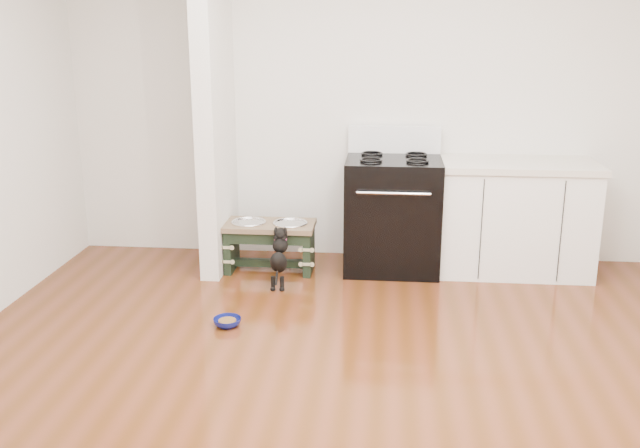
% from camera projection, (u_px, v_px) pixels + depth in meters
% --- Properties ---
extents(ground, '(5.00, 5.00, 0.00)m').
position_uv_depth(ground, '(345.00, 398.00, 3.89)').
color(ground, '#4E260E').
rests_on(ground, ground).
extents(room_shell, '(5.00, 5.00, 5.00)m').
position_uv_depth(room_shell, '(348.00, 98.00, 3.44)').
color(room_shell, silver).
rests_on(room_shell, ground).
extents(partition_wall, '(0.15, 0.80, 2.70)m').
position_uv_depth(partition_wall, '(215.00, 103.00, 5.63)').
color(partition_wall, silver).
rests_on(partition_wall, ground).
extents(oven_range, '(0.76, 0.69, 1.14)m').
position_uv_depth(oven_range, '(393.00, 212.00, 5.80)').
color(oven_range, black).
rests_on(oven_range, ground).
extents(cabinet_run, '(1.24, 0.64, 0.91)m').
position_uv_depth(cabinet_run, '(515.00, 218.00, 5.73)').
color(cabinet_run, white).
rests_on(cabinet_run, ground).
extents(dog_feeder, '(0.73, 0.39, 0.42)m').
position_uv_depth(dog_feeder, '(270.00, 237.00, 5.79)').
color(dog_feeder, black).
rests_on(dog_feeder, ground).
extents(puppy, '(0.13, 0.38, 0.45)m').
position_uv_depth(puppy, '(279.00, 255.00, 5.47)').
color(puppy, black).
rests_on(puppy, ground).
extents(floor_bowl, '(0.20, 0.20, 0.06)m').
position_uv_depth(floor_bowl, '(227.00, 322.00, 4.78)').
color(floor_bowl, navy).
rests_on(floor_bowl, ground).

